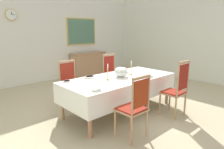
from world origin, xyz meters
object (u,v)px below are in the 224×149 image
(candlestick_east, at_px, (131,69))
(bowl_near_left, at_px, (148,76))
(chair_south_a, at_px, (134,106))
(bowl_near_right, at_px, (90,77))
(bowl_far_right, at_px, (96,89))
(framed_painting, at_px, (82,32))
(chair_north_a, at_px, (71,83))
(chair_north_b, at_px, (112,74))
(soup_tureen, at_px, (121,72))
(spoon_secondary, at_px, (84,78))
(dining_table, at_px, (120,81))
(sideboard, at_px, (89,64))
(mounted_clock, at_px, (11,15))
(spoon_primary, at_px, (151,76))
(candlestick_west, at_px, (108,74))
(chair_south_b, at_px, (177,88))
(bowl_far_left, at_px, (67,81))

(candlestick_east, bearing_deg, bowl_near_left, -76.27)
(chair_south_a, height_order, bowl_near_right, chair_south_a)
(bowl_far_right, height_order, framed_painting, framed_painting)
(chair_north_a, relative_size, bowl_near_left, 5.68)
(chair_north_b, relative_size, bowl_near_right, 5.74)
(soup_tureen, height_order, spoon_secondary, soup_tureen)
(dining_table, distance_m, sideboard, 3.75)
(dining_table, relative_size, candlestick_east, 7.80)
(candlestick_east, height_order, spoon_secondary, candlestick_east)
(soup_tureen, height_order, mounted_clock, mounted_clock)
(bowl_near_right, bearing_deg, spoon_primary, -36.03)
(chair_north_b, xyz_separation_m, candlestick_west, (-1.01, -0.96, 0.32))
(chair_north_b, xyz_separation_m, candlestick_east, (-0.31, -0.96, 0.31))
(candlestick_east, bearing_deg, chair_north_b, 72.36)
(chair_north_b, height_order, mounted_clock, mounted_clock)
(chair_south_b, bearing_deg, bowl_near_right, 130.37)
(mounted_clock, height_order, framed_painting, mounted_clock)
(chair_north_b, relative_size, bowl_far_left, 7.55)
(dining_table, bearing_deg, chair_south_b, -55.75)
(mounted_clock, bearing_deg, sideboard, -5.40)
(chair_north_a, height_order, bowl_far_left, chair_north_a)
(candlestick_east, bearing_deg, framed_painting, 72.11)
(bowl_near_right, bearing_deg, candlestick_west, -69.07)
(bowl_far_left, bearing_deg, bowl_near_left, -28.51)
(chair_south_a, relative_size, bowl_far_right, 6.16)
(bowl_far_left, distance_m, bowl_far_right, 0.81)
(chair_south_b, height_order, mounted_clock, mounted_clock)
(spoon_secondary, bearing_deg, bowl_near_left, -54.20)
(chair_south_a, height_order, spoon_primary, chair_south_a)
(framed_painting, bearing_deg, sideboard, -66.82)
(bowl_near_right, distance_m, sideboard, 3.67)
(candlestick_west, bearing_deg, spoon_primary, -22.44)
(framed_painting, bearing_deg, chair_north_b, -107.98)
(chair_north_b, bearing_deg, mounted_clock, -58.58)
(soup_tureen, distance_m, bowl_far_left, 1.16)
(chair_north_a, height_order, spoon_primary, chair_north_a)
(bowl_far_left, bearing_deg, candlestick_west, -30.28)
(bowl_near_right, distance_m, mounted_clock, 3.54)
(chair_south_a, height_order, candlestick_west, candlestick_west)
(chair_north_b, xyz_separation_m, soup_tureen, (-0.63, -0.96, 0.30))
(dining_table, bearing_deg, candlestick_west, 180.00)
(chair_south_b, height_order, framed_painting, framed_painting)
(chair_north_a, distance_m, spoon_primary, 1.82)
(bowl_near_left, relative_size, sideboard, 0.13)
(candlestick_east, height_order, bowl_near_right, candlestick_east)
(chair_south_b, bearing_deg, soup_tureen, 122.94)
(framed_painting, bearing_deg, dining_table, -112.77)
(bowl_near_right, relative_size, spoon_primary, 1.10)
(chair_north_a, relative_size, mounted_clock, 3.21)
(spoon_secondary, bearing_deg, bowl_far_right, -128.09)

